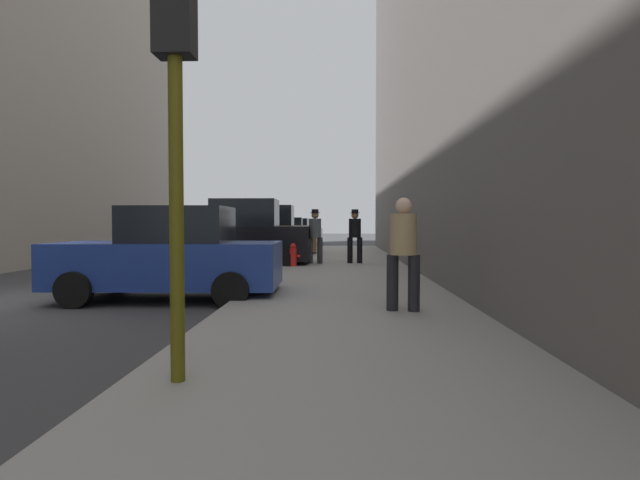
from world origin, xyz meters
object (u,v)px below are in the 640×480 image
traffic_light (175,68)px  pedestrian_with_beanie (315,233)px  pedestrian_with_fedora (355,233)px  parked_bronze_suv (266,233)px  parked_silver_sedan (292,232)px  parked_black_suv (241,237)px  parked_blue_sedan (171,256)px  fire_hydrant (293,255)px  pedestrian_in_tan_coat (403,248)px  parked_gray_coupe (283,234)px

traffic_light → pedestrian_with_beanie: (0.58, 12.20, -1.62)m
pedestrian_with_beanie → pedestrian_with_fedora: same height
parked_bronze_suv → parked_silver_sedan: size_ratio=1.09×
parked_black_suv → pedestrian_with_beanie: parked_black_suv is taller
parked_blue_sedan → pedestrian_with_beanie: bearing=70.6°
pedestrian_with_fedora → fire_hydrant: bearing=-148.9°
pedestrian_with_beanie → pedestrian_in_tan_coat: 8.94m
parked_bronze_suv → pedestrian_with_fedora: (3.74, -5.41, 0.10)m
fire_hydrant → pedestrian_with_fedora: 2.35m
parked_blue_sedan → parked_silver_sedan: 24.98m
fire_hydrant → pedestrian_with_beanie: (0.63, 0.99, 0.64)m
parked_bronze_suv → parked_gray_coupe: bearing=90.0°
parked_black_suv → parked_bronze_suv: bearing=90.0°
parked_silver_sedan → pedestrian_with_fedora: size_ratio=2.39×
parked_blue_sedan → parked_bronze_suv: 12.49m
pedestrian_with_beanie → pedestrian_with_fedora: (1.31, 0.18, 0.00)m
pedestrian_with_beanie → parked_black_suv: bearing=-178.2°
traffic_light → parked_black_suv: bearing=98.7°
parked_blue_sedan → pedestrian_with_beanie: 7.33m
traffic_light → pedestrian_with_fedora: traffic_light is taller
parked_black_suv → fire_hydrant: (1.80, -0.92, -0.54)m
parked_blue_sedan → pedestrian_with_fedora: size_ratio=2.39×
parked_black_suv → fire_hydrant: 2.09m
parked_gray_coupe → pedestrian_in_tan_coat: (4.18, -21.17, 0.26)m
pedestrian_with_beanie → parked_blue_sedan: bearing=-109.4°
pedestrian_in_tan_coat → parked_bronze_suv: bearing=106.2°
parked_bronze_suv → fire_hydrant: parked_bronze_suv is taller
parked_blue_sedan → fire_hydrant: (1.80, 5.91, -0.35)m
parked_blue_sedan → parked_black_suv: bearing=90.0°
parked_blue_sedan → traffic_light: (1.85, -5.29, 1.91)m
parked_gray_coupe → pedestrian_in_tan_coat: bearing=-78.8°
parked_blue_sedan → parked_bronze_suv: (-0.00, 12.49, 0.18)m
parked_gray_coupe → traffic_light: traffic_light is taller
parked_blue_sedan → pedestrian_with_beanie: pedestrian_with_beanie is taller
parked_black_suv → fire_hydrant: bearing=-26.9°
parked_blue_sedan → parked_black_suv: 6.83m
parked_gray_coupe → parked_silver_sedan: 5.67m
parked_black_suv → pedestrian_with_fedora: size_ratio=2.61×
parked_black_suv → parked_gray_coupe: size_ratio=1.09×
parked_silver_sedan → traffic_light: 30.38m
parked_black_suv → parked_silver_sedan: bearing=90.0°
parked_gray_coupe → fire_hydrant: (1.80, -13.39, -0.35)m
parked_gray_coupe → pedestrian_with_beanie: (2.44, -12.39, 0.29)m
parked_black_suv → pedestrian_in_tan_coat: (4.18, -8.69, 0.07)m
parked_silver_sedan → pedestrian_with_fedora: pedestrian_with_fedora is taller
parked_gray_coupe → parked_black_suv: bearing=-90.0°
traffic_light → parked_silver_sedan: bearing=93.5°
parked_bronze_suv → parked_silver_sedan: (0.00, 12.48, -0.18)m
parked_black_suv → pedestrian_with_beanie: bearing=1.8°
parked_gray_coupe → parked_bronze_suv: bearing=-90.0°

